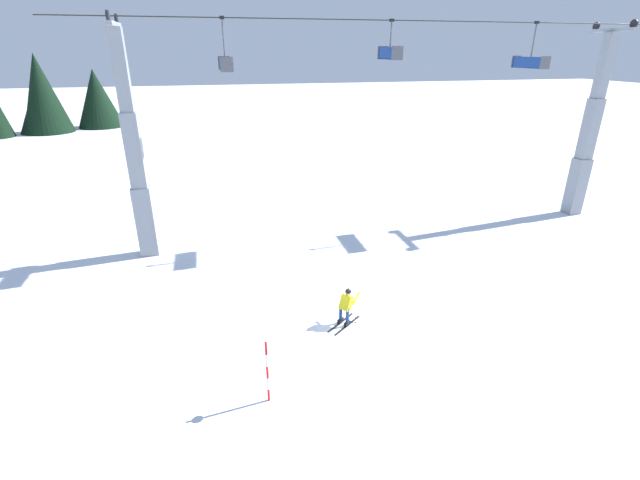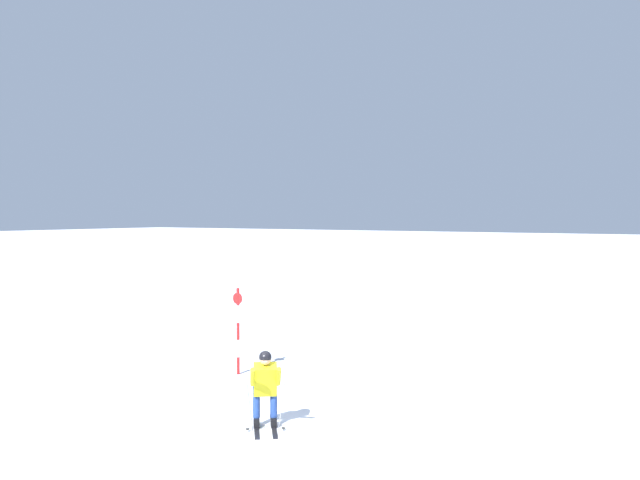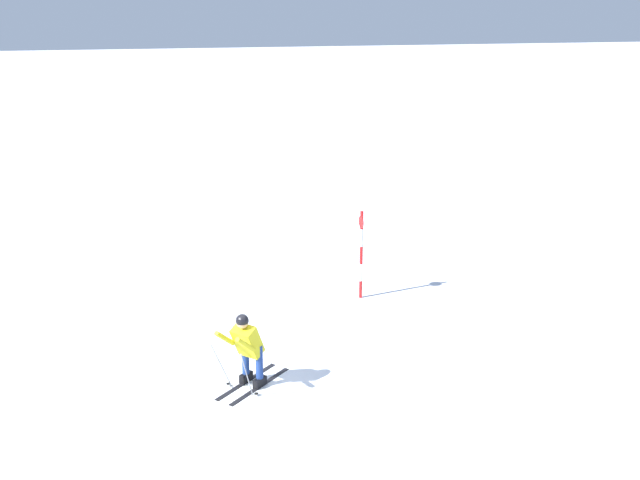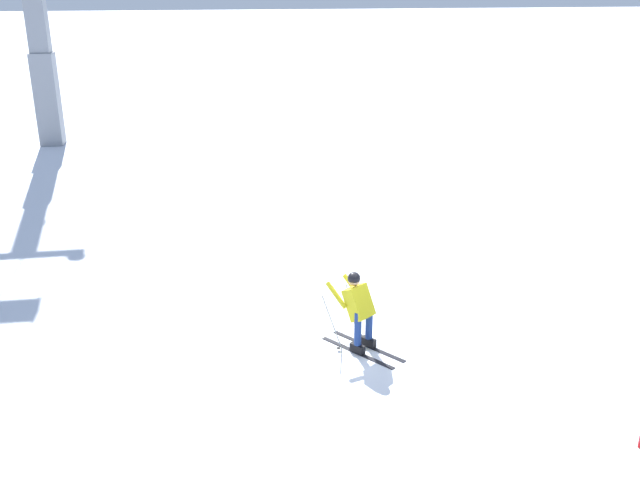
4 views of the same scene
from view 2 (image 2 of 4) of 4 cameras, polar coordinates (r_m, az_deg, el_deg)
name	(u,v)px [view 2 (image 2 of 4)]	position (r m, az deg, el deg)	size (l,w,h in m)	color
ground_plane	(261,432)	(14.44, -4.35, -13.84)	(260.00, 260.00, 0.00)	white
skier_carving_main	(265,384)	(14.43, -4.04, -10.48)	(1.53, 1.37, 1.56)	black
trail_marker_pole	(238,328)	(19.11, -6.03, -6.42)	(0.07, 0.28, 2.10)	red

